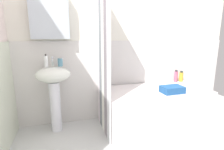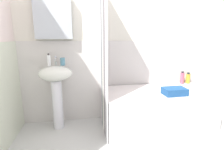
{
  "view_description": "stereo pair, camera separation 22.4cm",
  "coord_description": "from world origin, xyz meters",
  "px_view_note": "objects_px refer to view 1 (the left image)",
  "views": [
    {
      "loc": [
        -0.88,
        -1.3,
        1.26
      ],
      "look_at": [
        -0.29,
        0.81,
        0.78
      ],
      "focal_mm": 28.2,
      "sensor_mm": 36.0,
      "label": 1
    },
    {
      "loc": [
        -0.66,
        -1.35,
        1.26
      ],
      "look_at": [
        -0.29,
        0.81,
        0.78
      ],
      "focal_mm": 28.2,
      "sensor_mm": 36.0,
      "label": 2
    }
  ],
  "objects_px": {
    "bathtub": "(154,106)",
    "sink": "(54,85)",
    "toothbrush_cup": "(60,62)",
    "body_wash_bottle": "(176,76)",
    "lotion_bottle": "(181,77)",
    "towel_folded": "(172,89)",
    "soap_dispenser": "(46,61)"
  },
  "relations": [
    {
      "from": "bathtub",
      "to": "sink",
      "type": "bearing_deg",
      "value": 172.99
    },
    {
      "from": "toothbrush_cup",
      "to": "body_wash_bottle",
      "type": "height_order",
      "value": "toothbrush_cup"
    },
    {
      "from": "lotion_bottle",
      "to": "towel_folded",
      "type": "bearing_deg",
      "value": -135.65
    },
    {
      "from": "soap_dispenser",
      "to": "lotion_bottle",
      "type": "distance_m",
      "value": 2.13
    },
    {
      "from": "toothbrush_cup",
      "to": "towel_folded",
      "type": "relative_size",
      "value": 0.35
    },
    {
      "from": "soap_dispenser",
      "to": "lotion_bottle",
      "type": "bearing_deg",
      "value": 2.99
    },
    {
      "from": "body_wash_bottle",
      "to": "bathtub",
      "type": "bearing_deg",
      "value": -152.04
    },
    {
      "from": "soap_dispenser",
      "to": "lotion_bottle",
      "type": "relative_size",
      "value": 0.97
    },
    {
      "from": "lotion_bottle",
      "to": "body_wash_bottle",
      "type": "distance_m",
      "value": 0.11
    },
    {
      "from": "bathtub",
      "to": "body_wash_bottle",
      "type": "distance_m",
      "value": 0.7
    },
    {
      "from": "toothbrush_cup",
      "to": "bathtub",
      "type": "relative_size",
      "value": 0.07
    },
    {
      "from": "sink",
      "to": "toothbrush_cup",
      "type": "bearing_deg",
      "value": 26.99
    },
    {
      "from": "soap_dispenser",
      "to": "body_wash_bottle",
      "type": "relative_size",
      "value": 0.85
    },
    {
      "from": "soap_dispenser",
      "to": "body_wash_bottle",
      "type": "height_order",
      "value": "soap_dispenser"
    },
    {
      "from": "lotion_bottle",
      "to": "bathtub",
      "type": "bearing_deg",
      "value": -155.57
    },
    {
      "from": "sink",
      "to": "body_wash_bottle",
      "type": "height_order",
      "value": "sink"
    },
    {
      "from": "bathtub",
      "to": "towel_folded",
      "type": "bearing_deg",
      "value": -54.44
    },
    {
      "from": "soap_dispenser",
      "to": "towel_folded",
      "type": "relative_size",
      "value": 0.58
    },
    {
      "from": "lotion_bottle",
      "to": "body_wash_bottle",
      "type": "xyz_separation_m",
      "value": [
        -0.11,
        -0.01,
        0.01
      ]
    },
    {
      "from": "towel_folded",
      "to": "soap_dispenser",
      "type": "bearing_deg",
      "value": 166.54
    },
    {
      "from": "toothbrush_cup",
      "to": "body_wash_bottle",
      "type": "distance_m",
      "value": 1.85
    },
    {
      "from": "lotion_bottle",
      "to": "body_wash_bottle",
      "type": "relative_size",
      "value": 0.88
    },
    {
      "from": "lotion_bottle",
      "to": "towel_folded",
      "type": "xyz_separation_m",
      "value": [
        -0.5,
        -0.49,
        -0.04
      ]
    },
    {
      "from": "bathtub",
      "to": "body_wash_bottle",
      "type": "xyz_separation_m",
      "value": [
        0.54,
        0.28,
        0.35
      ]
    },
    {
      "from": "bathtub",
      "to": "lotion_bottle",
      "type": "distance_m",
      "value": 0.79
    },
    {
      "from": "toothbrush_cup",
      "to": "bathtub",
      "type": "xyz_separation_m",
      "value": [
        1.28,
        -0.22,
        -0.67
      ]
    },
    {
      "from": "toothbrush_cup",
      "to": "sink",
      "type": "bearing_deg",
      "value": -153.01
    },
    {
      "from": "toothbrush_cup",
      "to": "towel_folded",
      "type": "xyz_separation_m",
      "value": [
        1.43,
        -0.42,
        -0.36
      ]
    },
    {
      "from": "sink",
      "to": "soap_dispenser",
      "type": "bearing_deg",
      "value": 169.56
    },
    {
      "from": "toothbrush_cup",
      "to": "lotion_bottle",
      "type": "xyz_separation_m",
      "value": [
        1.93,
        0.07,
        -0.33
      ]
    },
    {
      "from": "sink",
      "to": "soap_dispenser",
      "type": "xyz_separation_m",
      "value": [
        -0.07,
        0.01,
        0.31
      ]
    },
    {
      "from": "toothbrush_cup",
      "to": "towel_folded",
      "type": "distance_m",
      "value": 1.53
    }
  ]
}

